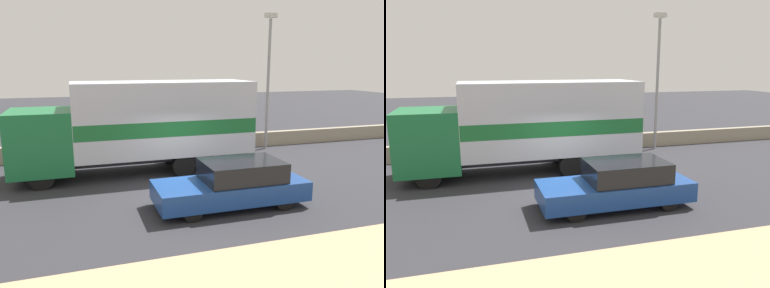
{
  "view_description": "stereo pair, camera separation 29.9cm",
  "coord_description": "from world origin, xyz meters",
  "views": [
    {
      "loc": [
        -3.45,
        -10.92,
        4.16
      ],
      "look_at": [
        0.3,
        0.98,
        1.48
      ],
      "focal_mm": 35.0,
      "sensor_mm": 36.0,
      "label": 1
    },
    {
      "loc": [
        -3.16,
        -11.0,
        4.16
      ],
      "look_at": [
        0.3,
        0.98,
        1.48
      ],
      "focal_mm": 35.0,
      "sensor_mm": 36.0,
      "label": 2
    }
  ],
  "objects": [
    {
      "name": "box_truck",
      "position": [
        -0.96,
        3.16,
        1.91
      ],
      "size": [
        8.94,
        2.46,
        3.51
      ],
      "rotation": [
        0.0,
        0.0,
        3.14
      ],
      "color": "#196B38",
      "rests_on": "ground_plane"
    },
    {
      "name": "ground_plane",
      "position": [
        0.0,
        0.0,
        0.0
      ],
      "size": [
        80.0,
        80.0,
        0.0
      ],
      "primitive_type": "plane",
      "color": "#2D2D33"
    },
    {
      "name": "street_lamp",
      "position": [
        5.61,
        5.52,
        3.79
      ],
      "size": [
        0.56,
        0.28,
        6.49
      ],
      "color": "gray",
      "rests_on": "ground_plane"
    },
    {
      "name": "stone_wall_backdrop",
      "position": [
        0.0,
        6.09,
        0.36
      ],
      "size": [
        60.0,
        0.35,
        0.72
      ],
      "color": "gray",
      "rests_on": "ground_plane"
    },
    {
      "name": "car_hatchback",
      "position": [
        0.91,
        -1.19,
        0.67
      ],
      "size": [
        4.5,
        1.72,
        1.37
      ],
      "rotation": [
        0.0,
        0.0,
        3.14
      ],
      "color": "navy",
      "rests_on": "ground_plane"
    }
  ]
}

